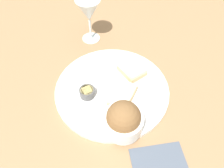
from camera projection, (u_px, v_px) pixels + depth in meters
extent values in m
plane|color=#93704C|center=(112.00, 91.00, 0.67)|extent=(4.00, 4.00, 0.00)
cylinder|color=white|center=(112.00, 90.00, 0.67)|extent=(0.34, 0.34, 0.01)
cylinder|color=white|center=(123.00, 122.00, 0.56)|extent=(0.10, 0.10, 0.05)
sphere|color=brown|center=(124.00, 117.00, 0.54)|extent=(0.09, 0.09, 0.09)
cylinder|color=#4C4C4C|center=(87.00, 92.00, 0.64)|extent=(0.05, 0.05, 0.03)
cylinder|color=tan|center=(87.00, 90.00, 0.63)|extent=(0.04, 0.04, 0.01)
cube|color=#D1B27F|center=(122.00, 96.00, 0.63)|extent=(0.11, 0.10, 0.02)
cube|color=#F4E5C1|center=(122.00, 93.00, 0.62)|extent=(0.10, 0.09, 0.01)
cube|color=#D1B27F|center=(132.00, 71.00, 0.70)|extent=(0.10, 0.09, 0.02)
cube|color=#F4E5C1|center=(132.00, 68.00, 0.69)|extent=(0.09, 0.09, 0.01)
cylinder|color=silver|center=(91.00, 38.00, 0.83)|extent=(0.07, 0.07, 0.01)
cylinder|color=silver|center=(90.00, 29.00, 0.80)|extent=(0.01, 0.01, 0.08)
cone|color=silver|center=(89.00, 11.00, 0.74)|extent=(0.08, 0.08, 0.08)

